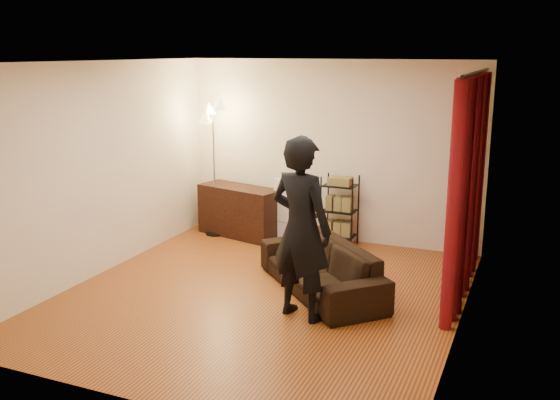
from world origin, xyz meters
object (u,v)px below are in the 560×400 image
at_px(wire_shelf, 340,211).
at_px(floor_lamp, 214,170).
at_px(sofa, 321,268).
at_px(media_cabinet, 240,211).
at_px(storage_boxes, 288,210).
at_px(person, 301,229).

height_order(wire_shelf, floor_lamp, floor_lamp).
xyz_separation_m(sofa, media_cabinet, (-1.93, 1.71, 0.09)).
bearing_deg(storage_boxes, media_cabinet, -177.12).
relative_size(media_cabinet, storage_boxes, 1.39).
relative_size(sofa, person, 1.02).
height_order(media_cabinet, wire_shelf, wire_shelf).
xyz_separation_m(storage_boxes, floor_lamp, (-1.18, -0.14, 0.56)).
distance_m(media_cabinet, storage_boxes, 0.80).
distance_m(person, storage_boxes, 2.83).
relative_size(person, floor_lamp, 0.96).
bearing_deg(media_cabinet, storage_boxes, 16.60).
bearing_deg(sofa, media_cabinet, -176.78).
height_order(sofa, person, person).
distance_m(person, media_cabinet, 3.23).
height_order(person, floor_lamp, floor_lamp).
height_order(sofa, floor_lamp, floor_lamp).
xyz_separation_m(sofa, wire_shelf, (-0.36, 1.84, 0.23)).
relative_size(media_cabinet, wire_shelf, 1.27).
bearing_deg(storage_boxes, sofa, -56.98).
distance_m(sofa, wire_shelf, 1.89).
distance_m(person, wire_shelf, 2.69).
height_order(storage_boxes, floor_lamp, floor_lamp).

